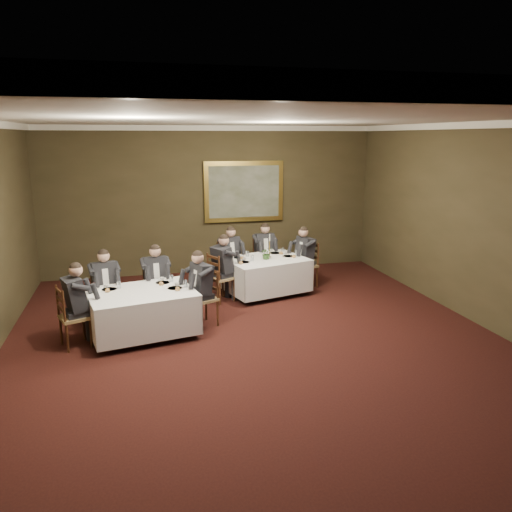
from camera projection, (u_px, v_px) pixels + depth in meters
name	position (u px, v px, depth m)	size (l,w,h in m)	color
ground	(265.00, 353.00, 7.68)	(10.00, 10.00, 0.00)	black
ceiling	(266.00, 118.00, 6.86)	(8.00, 10.00, 0.10)	silver
back_wall	(212.00, 201.00, 11.99)	(8.00, 0.10, 3.50)	#352D1A
right_wall	(500.00, 230.00, 8.20)	(0.10, 10.00, 3.50)	#352D1A
crown_molding	(266.00, 122.00, 6.87)	(8.00, 10.00, 0.12)	white
table_main	(265.00, 273.00, 10.50)	(1.90, 1.63, 0.67)	black
table_second	(142.00, 310.00, 8.28)	(1.92, 1.60, 0.67)	black
chair_main_backleft	(229.00, 274.00, 11.05)	(0.55, 0.54, 1.00)	olive
diner_main_backleft	(229.00, 264.00, 10.99)	(0.53, 0.58, 1.35)	black
chair_main_backright	(264.00, 269.00, 11.46)	(0.47, 0.45, 1.00)	olive
diner_main_backright	(264.00, 259.00, 11.40)	(0.44, 0.51, 1.35)	black
chair_main_endleft	(221.00, 288.00, 10.05)	(0.57, 0.58, 1.00)	olive
diner_main_endleft	(221.00, 277.00, 10.01)	(0.61, 0.57, 1.35)	black
chair_main_endright	(306.00, 274.00, 11.02)	(0.53, 0.54, 1.00)	olive
diner_main_endright	(306.00, 264.00, 10.96)	(0.58, 0.52, 1.35)	black
chair_sec_backleft	(106.00, 307.00, 8.90)	(0.52, 0.51, 1.00)	olive
diner_sec_backleft	(105.00, 295.00, 8.84)	(0.50, 0.56, 1.35)	black
chair_sec_backright	(157.00, 300.00, 9.28)	(0.48, 0.47, 1.00)	olive
diner_sec_backright	(156.00, 289.00, 9.22)	(0.45, 0.52, 1.35)	black
chair_sec_endright	(204.00, 310.00, 8.77)	(0.56, 0.57, 1.00)	olive
diner_sec_endright	(203.00, 297.00, 8.71)	(0.60, 0.56, 1.35)	black
chair_sec_endleft	(75.00, 329.00, 7.88)	(0.55, 0.56, 1.00)	olive
diner_sec_endleft	(74.00, 315.00, 7.83)	(0.59, 0.55, 1.35)	black
centerpiece	(267.00, 253.00, 10.34)	(0.25, 0.21, 0.27)	#2D5926
candlestick	(270.00, 248.00, 10.50)	(0.07, 0.07, 0.51)	gold
place_setting_table_main	(241.00, 256.00, 10.54)	(0.33, 0.31, 0.14)	white
place_setting_table_second	(112.00, 287.00, 8.37)	(0.33, 0.31, 0.14)	white
painting	(244.00, 192.00, 12.06)	(1.94, 0.09, 1.46)	gold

